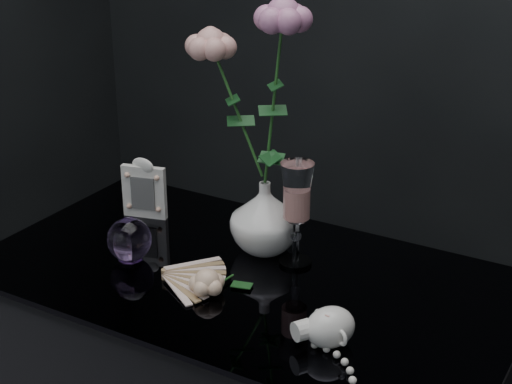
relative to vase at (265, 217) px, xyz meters
The scene contains 8 objects.
vase is the anchor object (origin of this frame).
wine_glass 0.09m from the vase, 14.95° to the right, with size 0.07×0.07×0.22m, color white, non-canonical shape.
picture_frame 0.32m from the vase, behind, with size 0.11×0.08×0.14m, color white, non-canonical shape.
paperweight 0.28m from the vase, 140.63° to the right, with size 0.09×0.09×0.09m, color #AC7ECE, non-canonical shape.
paper_fan 0.24m from the vase, 117.16° to the right, with size 0.24×0.19×0.02m, color #F8EBC7, non-canonical shape.
loose_rose 0.22m from the vase, 90.89° to the right, with size 0.11×0.15×0.05m, color beige, non-canonical shape.
pearl_jar 0.36m from the vase, 42.98° to the right, with size 0.24×0.25×0.07m, color white, non-canonical shape.
roses 0.27m from the vase, 167.63° to the left, with size 0.24×0.12×0.42m.
Camera 1 is at (0.70, -1.11, 1.51)m, focal length 55.00 mm.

